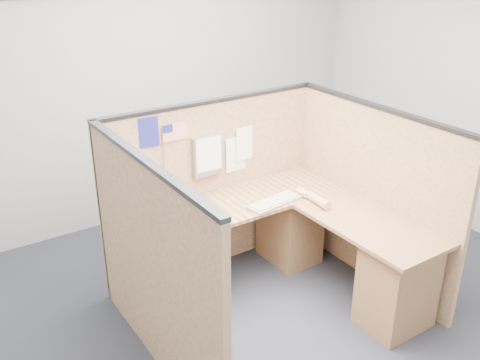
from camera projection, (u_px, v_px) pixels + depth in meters
floor at (282, 318)px, 4.18m from camera, size 5.00×5.00×0.00m
wall_back at (148, 84)px, 5.33m from camera, size 5.00×0.00×5.00m
cubicle_partitions at (251, 210)px, 4.19m from camera, size 2.06×1.83×1.53m
l_desk at (280, 252)px, 4.33m from camera, size 1.95×1.75×0.73m
laptop at (164, 206)px, 4.22m from camera, size 0.33×0.32×0.22m
keyboard at (275, 202)px, 4.37m from camera, size 0.51×0.23×0.03m
mouse at (301, 193)px, 4.51m from camera, size 0.12×0.08×0.05m
hand_forearm at (313, 197)px, 4.40m from camera, size 0.11×0.39×0.08m
blue_poster at (147, 133)px, 4.06m from camera, size 0.18×0.02×0.24m
american_flag at (172, 134)px, 4.17m from camera, size 0.22×0.01×0.37m
file_holder at (208, 156)px, 4.42m from camera, size 0.27×0.05×0.35m
paper_left at (237, 154)px, 4.62m from camera, size 0.24×0.03×0.31m
paper_right at (247, 143)px, 4.64m from camera, size 0.24×0.04×0.31m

